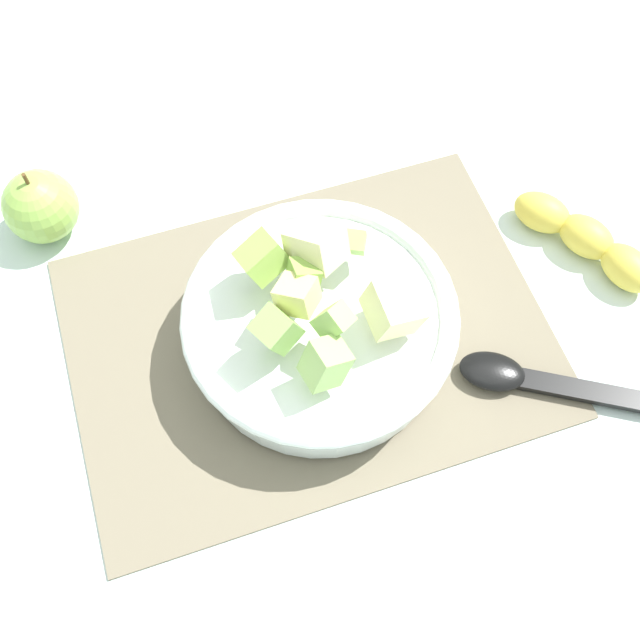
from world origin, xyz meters
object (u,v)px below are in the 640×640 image
salad_bowl (320,323)px  serving_spoon (554,384)px  whole_apple (41,207)px  banana_whole (585,239)px

salad_bowl → serving_spoon: bearing=149.4°
salad_bowl → whole_apple: bearing=-44.2°
whole_apple → banana_whole: 0.51m
salad_bowl → banana_whole: (-0.27, -0.02, -0.02)m
salad_bowl → whole_apple: size_ratio=2.84×
serving_spoon → banana_whole: 0.15m
serving_spoon → whole_apple: 0.49m
serving_spoon → banana_whole: size_ratio=1.51×
salad_bowl → banana_whole: 0.27m
serving_spoon → banana_whole: banana_whole is taller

